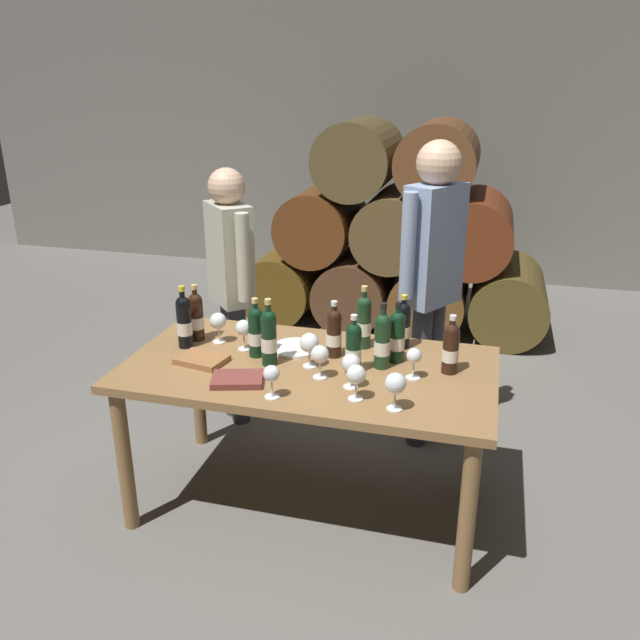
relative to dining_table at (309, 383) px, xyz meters
The scene contains 29 objects.
ground_plane 0.67m from the dining_table, ahead, with size 14.00×14.00×0.00m, color #66635E.
cellar_back_wall 4.26m from the dining_table, 90.00° to the left, with size 10.00×0.24×2.80m, color slate.
barrel_stack 2.60m from the dining_table, 90.00° to the left, with size 2.49×0.90×1.69m.
dining_table is the anchor object (origin of this frame).
wine_bottle_0 0.41m from the dining_table, 54.13° to the left, with size 0.07×0.07×0.31m.
wine_bottle_1 0.29m from the dining_table, 169.09° to the right, with size 0.07×0.07×0.32m.
wine_bottle_2 0.47m from the dining_table, 21.80° to the left, with size 0.07×0.07×0.29m.
wine_bottle_3 0.68m from the dining_table, 166.22° to the left, with size 0.07×0.07×0.29m.
wine_bottle_4 0.30m from the dining_table, ahead, with size 0.07×0.07×0.27m.
wine_bottle_5 0.26m from the dining_table, 57.12° to the left, with size 0.07×0.07×0.28m.
wine_bottle_6 0.67m from the dining_table, ahead, with size 0.07×0.07×0.27m.
wine_bottle_7 0.40m from the dining_table, 11.92° to the left, with size 0.07×0.07×0.31m.
wine_bottle_8 0.35m from the dining_table, behind, with size 0.07×0.07×0.29m.
wine_bottle_9 0.69m from the dining_table, behind, with size 0.07×0.07×0.31m.
wine_bottle_10 0.54m from the dining_table, 39.80° to the left, with size 0.07×0.07×0.27m.
wine_glass_0 0.52m from the dining_table, ahead, with size 0.07×0.07×0.14m.
wine_glass_1 0.44m from the dining_table, 43.97° to the right, with size 0.08×0.08×0.15m.
wine_glass_2 0.24m from the dining_table, 52.83° to the right, with size 0.08×0.08×0.15m.
wine_glass_3 0.40m from the dining_table, 99.93° to the right, with size 0.07×0.07×0.14m.
wine_glass_4 0.57m from the dining_table, 164.00° to the left, with size 0.08×0.08×0.16m.
wine_glass_5 0.35m from the dining_table, 35.61° to the right, with size 0.08×0.08×0.15m.
wine_glass_6 0.21m from the dining_table, 58.19° to the right, with size 0.09×0.09×0.16m.
wine_glass_7 0.42m from the dining_table, 164.98° to the left, with size 0.08×0.08×0.15m.
wine_glass_8 0.58m from the dining_table, 34.94° to the right, with size 0.09×0.09×0.16m.
tasting_notebook 0.51m from the dining_table, 168.55° to the right, with size 0.22×0.16×0.03m, color #936038.
leather_ledger 0.37m from the dining_table, 135.27° to the right, with size 0.22×0.16×0.03m, color brown.
serving_plate 0.22m from the dining_table, 124.71° to the left, with size 0.24×0.24×0.01m, color white.
sommelier_presenting 0.96m from the dining_table, 57.85° to the left, with size 0.32×0.43×1.72m.
taster_seated_left 1.02m from the dining_table, 133.12° to the left, with size 0.36×0.38×1.54m.
Camera 1 is at (0.75, -2.60, 2.02)m, focal length 36.23 mm.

